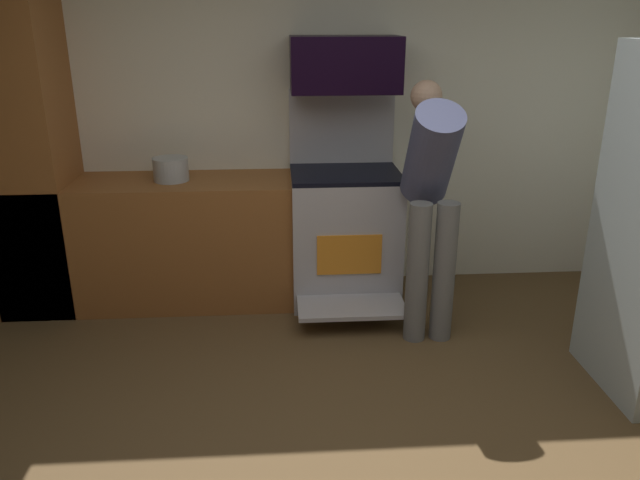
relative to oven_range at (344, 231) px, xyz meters
The scene contains 7 objects.
wall_back 0.92m from the oven_range, 127.13° to the left, with size 5.20×0.12×2.60m, color silver.
lower_cabinet_run 1.18m from the oven_range, behind, with size 2.40×0.60×0.90m, color #95592A.
cabinet_column 2.25m from the oven_range, behind, with size 0.60×0.60×2.10m, color #95592A.
oven_range is the anchor object (origin of this frame).
microwave 1.16m from the oven_range, 90.00° to the left, with size 0.74×0.38×0.37m, color black.
person_cook 0.86m from the oven_range, 50.01° to the right, with size 0.31×0.61×1.60m.
stock_pot 1.29m from the oven_range, behind, with size 0.24×0.24×0.16m, color #ADB3B6.
Camera 1 is at (-0.18, -2.25, 1.98)m, focal length 34.82 mm.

